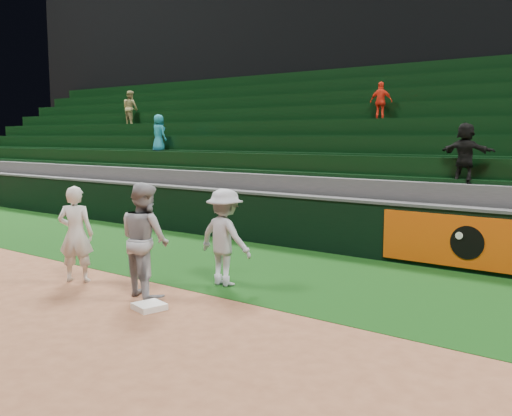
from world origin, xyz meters
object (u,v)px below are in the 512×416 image
(base_coach, at_px, (225,237))
(first_base, at_px, (149,306))
(baserunner, at_px, (145,240))
(first_baseman, at_px, (76,234))

(base_coach, bearing_deg, first_base, 93.20)
(baserunner, bearing_deg, first_baseman, 17.11)
(first_baseman, xyz_separation_m, baserunner, (1.67, 0.13, 0.07))
(first_base, relative_size, baserunner, 0.22)
(base_coach, bearing_deg, first_baseman, 34.71)
(first_base, distance_m, first_baseman, 2.46)
(first_baseman, height_order, base_coach, first_baseman)
(first_base, height_order, first_baseman, first_baseman)
(first_baseman, bearing_deg, baserunner, 150.27)
(baserunner, distance_m, base_coach, 1.42)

